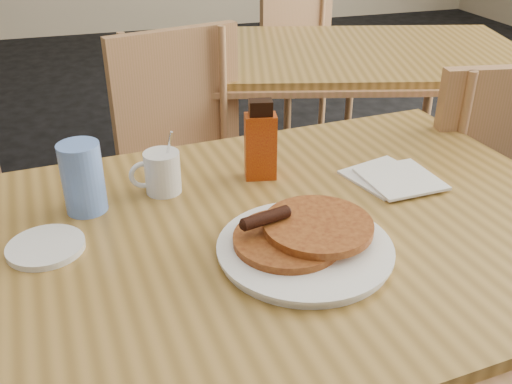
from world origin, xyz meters
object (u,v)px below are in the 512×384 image
coffee_mug (161,172)px  syrup_bottle (261,143)px  neighbor_table (367,60)px  chair_neighbor_near (474,178)px  pancake_plate (304,243)px  blue_tumbler (83,178)px  main_table (268,245)px  chair_main_far (186,157)px  chair_neighbor_far (302,53)px

coffee_mug → syrup_bottle: size_ratio=0.79×
neighbor_table → chair_neighbor_near: (0.01, -0.73, -0.16)m
pancake_plate → coffee_mug: coffee_mug is taller
pancake_plate → blue_tumbler: blue_tumbler is taller
main_table → blue_tumbler: bearing=152.0°
neighbor_table → pancake_plate: pancake_plate is taller
main_table → chair_main_far: bearing=91.9°
main_table → chair_neighbor_far: 2.04m
neighbor_table → chair_neighbor_far: chair_neighbor_far is taller
neighbor_table → blue_tumbler: blue_tumbler is taller
chair_neighbor_far → pancake_plate: 2.12m
pancake_plate → blue_tumbler: (-0.36, 0.26, 0.05)m
chair_neighbor_far → chair_neighbor_near: bearing=-100.2°
chair_neighbor_far → chair_neighbor_near: size_ratio=0.99×
main_table → neighbor_table: 1.36m
chair_neighbor_near → main_table: bearing=-143.5°
main_table → chair_neighbor_far: size_ratio=1.55×
blue_tumbler → coffee_mug: bearing=11.4°
chair_main_far → syrup_bottle: size_ratio=5.27×
neighbor_table → chair_neighbor_near: chair_neighbor_near is taller
main_table → chair_neighbor_far: chair_neighbor_far is taller
chair_neighbor_far → syrup_bottle: size_ratio=5.08×
neighbor_table → main_table: bearing=-124.7°
chair_neighbor_near → coffee_mug: size_ratio=6.50×
syrup_bottle → pancake_plate: bearing=-81.7°
chair_neighbor_near → syrup_bottle: (-0.73, -0.19, 0.29)m
chair_neighbor_near → blue_tumbler: chair_neighbor_near is taller
pancake_plate → syrup_bottle: 0.31m
main_table → pancake_plate: 0.11m
chair_neighbor_far → pancake_plate: (-0.76, -1.96, 0.23)m
main_table → pancake_plate: size_ratio=4.53×
chair_neighbor_near → chair_neighbor_far: bearing=98.9°
chair_neighbor_near → syrup_bottle: size_ratio=5.12×
main_table → coffee_mug: 0.28m
blue_tumbler → main_table: bearing=-28.0°
chair_main_far → chair_neighbor_near: 0.88m
chair_neighbor_far → coffee_mug: size_ratio=6.44×
neighbor_table → chair_neighbor_far: size_ratio=1.60×
coffee_mug → blue_tumbler: blue_tumbler is taller
chair_neighbor_far → syrup_bottle: bearing=-123.7°
main_table → pancake_plate: pancake_plate is taller
neighbor_table → syrup_bottle: syrup_bottle is taller
main_table → chair_neighbor_near: (0.78, 0.39, -0.17)m
pancake_plate → coffee_mug: size_ratio=2.21×
chair_neighbor_far → blue_tumbler: chair_neighbor_far is taller
coffee_mug → chair_neighbor_far: bearing=54.8°
blue_tumbler → neighbor_table: bearing=40.8°
chair_main_far → chair_neighbor_far: 1.39m
chair_main_far → chair_neighbor_near: (0.80, -0.36, -0.02)m
pancake_plate → blue_tumbler: size_ratio=2.18×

